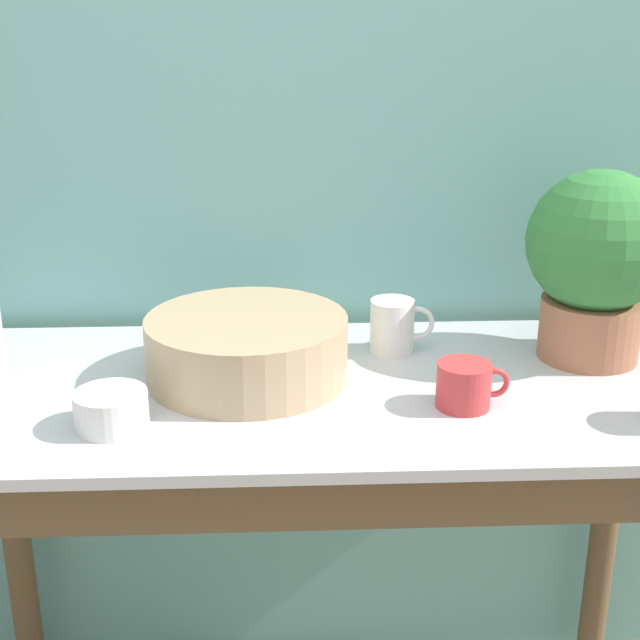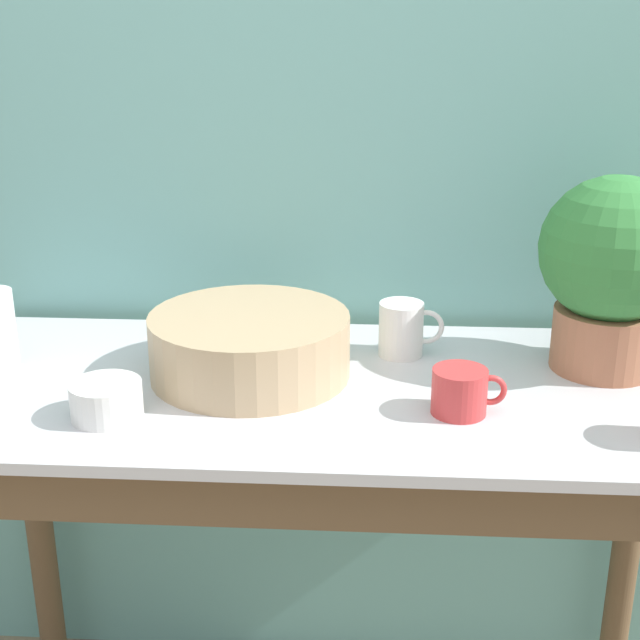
{
  "view_description": "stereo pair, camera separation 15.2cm",
  "coord_description": "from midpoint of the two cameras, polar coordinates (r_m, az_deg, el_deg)",
  "views": [
    {
      "loc": [
        -0.06,
        -1.12,
        1.49
      ],
      "look_at": [
        0.0,
        0.31,
        0.98
      ],
      "focal_mm": 50.0,
      "sensor_mm": 36.0,
      "label": 1
    },
    {
      "loc": [
        0.09,
        -1.12,
        1.49
      ],
      "look_at": [
        0.0,
        0.31,
        0.98
      ],
      "focal_mm": 50.0,
      "sensor_mm": 36.0,
      "label": 2
    }
  ],
  "objects": [
    {
      "name": "mug_white",
      "position": [
        1.69,
        7.88,
        -0.62
      ],
      "size": [
        0.12,
        0.08,
        0.1
      ],
      "color": "white",
      "rests_on": "counter_table"
    },
    {
      "name": "counter_table",
      "position": [
        1.62,
        2.67,
        -10.21
      ],
      "size": [
        1.4,
        0.62,
        0.86
      ],
      "color": "brown",
      "rests_on": "ground_plane"
    },
    {
      "name": "bowl_small_enamel_white",
      "position": [
        1.46,
        -10.64,
        -5.12
      ],
      "size": [
        0.12,
        0.12,
        0.06
      ],
      "color": "silver",
      "rests_on": "counter_table"
    },
    {
      "name": "wall_back",
      "position": [
        1.82,
        3.16,
        10.49
      ],
      "size": [
        6.0,
        0.05,
        2.4
      ],
      "color": "#70ADA8",
      "rests_on": "ground_plane"
    },
    {
      "name": "bowl_wash_large",
      "position": [
        1.58,
        -1.79,
        -1.68
      ],
      "size": [
        0.36,
        0.36,
        0.11
      ],
      "color": "tan",
      "rests_on": "counter_table"
    },
    {
      "name": "mug_red",
      "position": [
        1.47,
        11.93,
        -4.56
      ],
      "size": [
        0.12,
        0.09,
        0.08
      ],
      "color": "#C63838",
      "rests_on": "counter_table"
    },
    {
      "name": "potted_plant",
      "position": [
        1.67,
        20.7,
        3.21
      ],
      "size": [
        0.26,
        0.26,
        0.35
      ],
      "color": "#A36647",
      "rests_on": "counter_table"
    }
  ]
}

